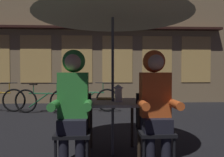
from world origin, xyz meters
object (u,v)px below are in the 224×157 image
Objects in this scene: patio_umbrella at (113,3)px; person_right_hooded at (155,97)px; cafe_table at (113,109)px; bicycle_second at (43,101)px; bicycle_third at (90,99)px; lantern at (118,92)px; person_left_hooded at (73,97)px; chair_left at (74,126)px; chair_right at (154,125)px; book at (104,99)px.

patio_umbrella is 1.37m from person_right_hooded.
person_right_hooded is (0.48, -0.43, 0.21)m from cafe_table.
bicycle_third is (1.26, 0.26, 0.00)m from bicycle_second.
lantern is 0.17× the size of person_left_hooded.
person_right_hooded is (0.96, -0.06, 0.36)m from chair_left.
bicycle_second is at bearing 109.72° from chair_left.
bicycle_third is at bearing 98.10° from cafe_table.
cafe_table is at bearing 138.43° from person_right_hooded.
person_right_hooded is at bearing -75.87° from bicycle_third.
patio_umbrella is at bearing 142.45° from chair_right.
patio_umbrella reaches higher than chair_right.
bicycle_third is 3.28m from book.
cafe_table is at bearing -81.90° from bicycle_third.
book is (-0.59, 0.60, -0.09)m from person_right_hooded.
chair_right is 0.36m from person_right_hooded.
patio_umbrella reaches higher than person_left_hooded.
bicycle_second is (-1.81, 3.20, -0.51)m from lantern.
patio_umbrella reaches higher than chair_left.
cafe_table is 0.24m from lantern.
chair_left reaches higher than cafe_table.
person_right_hooded is 7.00× the size of book.
chair_right is at bearing -38.59° from lantern.
person_right_hooded is at bearing -41.57° from patio_umbrella.
bicycle_second is (-2.22, 3.52, -0.14)m from chair_right.
patio_umbrella is 1.32m from book.
cafe_table is at bearing 0.00° from patio_umbrella.
chair_left is (-0.55, -0.33, -0.37)m from lantern.
person_right_hooded is (0.96, 0.00, 0.00)m from person_left_hooded.
patio_umbrella is at bearing -51.88° from book.
chair_right reaches higher than book.
cafe_table is 0.62m from chair_left.
person_left_hooded is at bearing -138.43° from patio_umbrella.
cafe_table is at bearing 37.55° from chair_left.
person_left_hooded is at bearing -145.31° from lantern.
person_left_hooded is at bearing 180.00° from person_right_hooded.
person_left_hooded is (-0.96, -0.06, 0.36)m from chair_right.
lantern is at bearing 136.85° from person_right_hooded.
cafe_table is at bearing 148.93° from lantern.
patio_umbrella is 10.00× the size of lantern.
chair_right is 0.85m from book.
person_right_hooded reaches higher than lantern.
chair_left is 3.78m from bicycle_third.
bicycle_second is at bearing 121.84° from person_right_hooded.
chair_left is 1.03m from person_right_hooded.
person_left_hooded is 0.84× the size of bicycle_second.
chair_left reaches higher than bicycle_second.
person_right_hooded is at bearing -90.00° from chair_right.
chair_left is at bearing -70.28° from bicycle_second.
cafe_table is at bearing -51.88° from book.
lantern reaches higher than chair_right.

